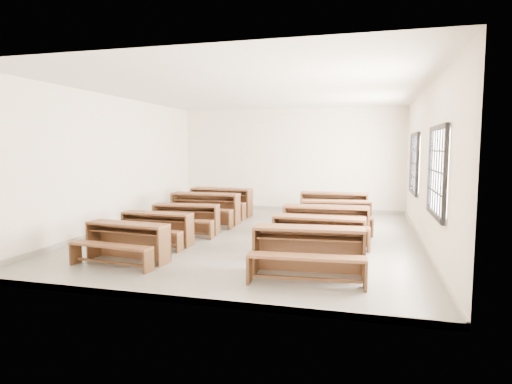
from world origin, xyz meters
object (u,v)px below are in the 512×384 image
(desk_set_1, at_px, (156,226))
(desk_set_2, at_px, (185,217))
(desk_set_0, at_px, (126,239))
(desk_set_4, at_px, (221,200))
(desk_set_9, at_px, (334,205))
(desk_set_7, at_px, (326,222))
(desk_set_6, at_px, (318,234))
(desk_set_5, at_px, (308,248))
(desk_set_3, at_px, (205,206))
(desk_set_8, at_px, (336,214))

(desk_set_1, height_order, desk_set_2, desk_set_2)
(desk_set_0, distance_m, desk_set_1, 1.31)
(desk_set_0, relative_size, desk_set_4, 0.86)
(desk_set_4, distance_m, desk_set_9, 3.27)
(desk_set_2, bearing_deg, desk_set_7, -8.54)
(desk_set_2, bearing_deg, desk_set_6, -27.83)
(desk_set_5, xyz_separation_m, desk_set_7, (0.03, 2.33, 0.01))
(desk_set_3, xyz_separation_m, desk_set_7, (3.27, -1.54, -0.01))
(desk_set_0, xyz_separation_m, desk_set_4, (-0.10, 5.17, 0.07))
(desk_set_6, distance_m, desk_set_8, 2.52)
(desk_set_7, relative_size, desk_set_8, 1.05)
(desk_set_3, distance_m, desk_set_4, 1.35)
(desk_set_3, relative_size, desk_set_8, 1.05)
(desk_set_0, distance_m, desk_set_2, 2.49)
(desk_set_2, xyz_separation_m, desk_set_9, (3.17, 2.46, 0.06))
(desk_set_2, distance_m, desk_set_3, 1.33)
(desk_set_4, distance_m, desk_set_6, 5.20)
(desk_set_0, height_order, desk_set_5, desk_set_5)
(desk_set_4, distance_m, desk_set_8, 3.73)
(desk_set_9, bearing_deg, desk_set_1, -132.99)
(desk_set_6, distance_m, desk_set_9, 3.81)
(desk_set_5, relative_size, desk_set_9, 0.99)
(desk_set_6, bearing_deg, desk_set_1, 178.48)
(desk_set_0, relative_size, desk_set_5, 0.90)
(desk_set_3, distance_m, desk_set_6, 4.21)
(desk_set_4, xyz_separation_m, desk_set_6, (3.29, -4.03, -0.04))
(desk_set_2, bearing_deg, desk_set_4, 87.13)
(desk_set_1, distance_m, desk_set_7, 3.46)
(desk_set_8, relative_size, desk_set_9, 0.96)
(desk_set_3, height_order, desk_set_4, desk_set_4)
(desk_set_0, distance_m, desk_set_8, 4.93)
(desk_set_4, relative_size, desk_set_8, 1.08)
(desk_set_0, bearing_deg, desk_set_3, 96.58)
(desk_set_9, bearing_deg, desk_set_5, -90.97)
(desk_set_5, height_order, desk_set_6, desk_set_5)
(desk_set_8, distance_m, desk_set_9, 1.30)
(desk_set_0, distance_m, desk_set_7, 3.94)
(desk_set_1, bearing_deg, desk_set_5, -20.80)
(desk_set_1, xyz_separation_m, desk_set_6, (3.30, -0.16, 0.05))
(desk_set_3, xyz_separation_m, desk_set_5, (3.23, -3.87, -0.02))
(desk_set_4, bearing_deg, desk_set_8, -21.00)
(desk_set_2, xyz_separation_m, desk_set_8, (3.31, 1.17, 0.03))
(desk_set_2, distance_m, desk_set_9, 4.01)
(desk_set_1, distance_m, desk_set_4, 3.87)
(desk_set_0, distance_m, desk_set_5, 3.17)
(desk_set_9, bearing_deg, desk_set_7, -90.15)
(desk_set_5, height_order, desk_set_8, desk_set_5)
(desk_set_2, xyz_separation_m, desk_set_4, (-0.09, 2.68, 0.07))
(desk_set_7, height_order, desk_set_8, desk_set_7)
(desk_set_1, relative_size, desk_set_8, 0.88)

